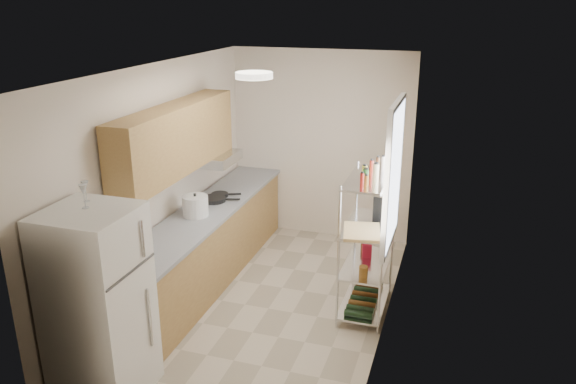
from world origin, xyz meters
name	(u,v)px	position (x,y,z in m)	size (l,w,h in m)	color
room	(267,197)	(0.00, 0.00, 1.30)	(2.52, 4.42, 2.62)	#C1B39D
counter_run	(207,244)	(-0.92, 0.44, 0.45)	(0.63, 3.51, 0.90)	#A58146
upper_cabinets	(176,139)	(-1.05, 0.10, 1.81)	(0.33, 2.20, 0.72)	#A58146
range_hood	(214,158)	(-1.00, 0.90, 1.39)	(0.50, 0.60, 0.12)	#B7BABC
window	(394,175)	(1.23, 0.35, 1.55)	(0.06, 1.00, 1.46)	white
bakers_rack	(369,215)	(1.00, 0.30, 1.11)	(0.45, 0.90, 1.73)	silver
ceiling_dome	(254,75)	(0.00, -0.30, 2.57)	(0.34, 0.34, 0.06)	white
refrigerator	(98,306)	(-0.87, -1.70, 0.84)	(0.69, 0.69, 1.68)	white
wine_glass_a	(84,196)	(-0.91, -1.65, 1.78)	(0.07, 0.07, 0.19)	silver
wine_glass_b	(86,191)	(-0.99, -1.53, 1.76)	(0.06, 0.06, 0.17)	silver
rice_cooker	(195,206)	(-0.94, 0.23, 1.02)	(0.29, 0.29, 0.23)	white
frying_pan_large	(214,199)	(-0.95, 0.72, 0.93)	(0.29, 0.29, 0.05)	black
frying_pan_small	(220,195)	(-0.95, 0.90, 0.92)	(0.21, 0.21, 0.04)	black
cutting_board	(362,232)	(0.98, 0.04, 1.03)	(0.36, 0.46, 0.03)	tan
espresso_machine	(384,205)	(1.13, 0.51, 1.16)	(0.17, 0.25, 0.29)	black
storage_bag	(367,249)	(0.97, 0.49, 0.64)	(0.10, 0.13, 0.15)	#AE1527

